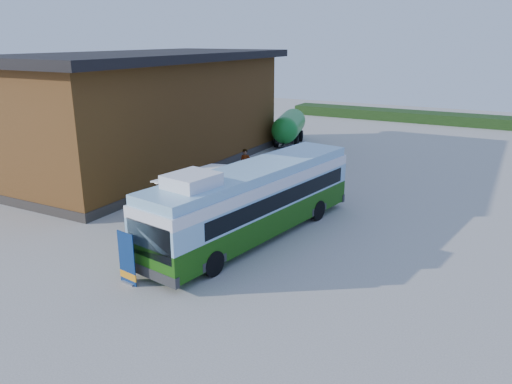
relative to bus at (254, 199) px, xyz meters
The scene contains 10 objects.
ground 3.18m from the bus, 117.75° to the right, with size 100.00×100.00×0.00m, color #BCB7AD.
barn 14.13m from the bus, 146.91° to the left, with size 9.60×21.20×7.50m.
hedge 36.31m from the bus, 79.26° to the left, with size 40.00×3.00×1.00m, color #264419.
bus is the anchor object (origin of this frame).
awning 2.44m from the bus, behind, with size 3.13×4.40×0.51m.
banner 6.32m from the bus, 107.05° to the right, with size 0.85×0.27×1.97m.
picnic_table 2.62m from the bus, 81.30° to the left, with size 1.73×1.61×0.85m.
person_a 9.75m from the bus, 121.55° to the left, with size 0.66×0.43×1.80m, color #999999.
person_b 1.97m from the bus, 168.22° to the right, with size 0.88×0.69×1.81m, color #999999.
slurry_tanker 20.09m from the bus, 110.21° to the left, with size 3.34×6.80×2.59m.
Camera 1 is at (11.00, -15.59, 8.43)m, focal length 35.00 mm.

